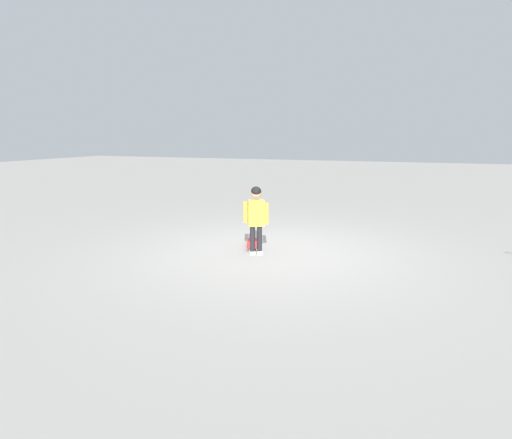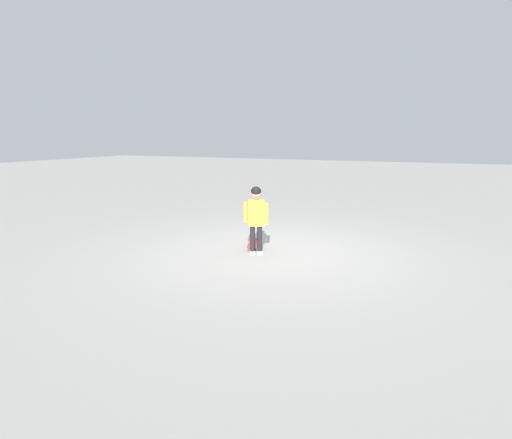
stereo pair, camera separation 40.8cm
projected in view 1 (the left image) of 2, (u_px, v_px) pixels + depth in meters
name	position (u px, v px, depth m)	size (l,w,h in m)	color
ground_plane	(275.00, 253.00, 6.77)	(50.00, 50.00, 0.00)	gray
child_person	(256.00, 213.00, 6.56)	(0.41, 0.26, 1.06)	black
skateboard	(253.00, 243.00, 7.11)	(0.41, 0.67, 0.07)	#B22D2D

